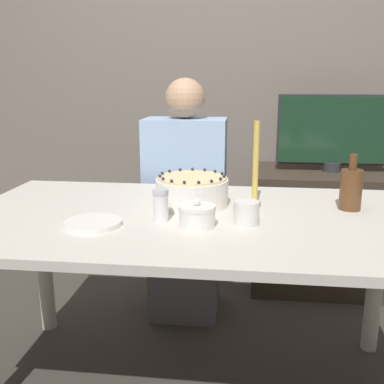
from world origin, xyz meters
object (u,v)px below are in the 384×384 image
(cake, at_px, (192,191))
(person_man_blue_shirt, at_px, (185,216))
(candle, at_px, (255,171))
(bottle, at_px, (351,189))
(sugar_shaker, at_px, (161,205))
(tv_monitor, at_px, (334,132))
(sugar_bowl, at_px, (197,216))

(cake, relative_size, person_man_blue_shirt, 0.23)
(cake, height_order, candle, candle)
(bottle, bearing_deg, sugar_shaker, -161.46)
(candle, relative_size, tv_monitor, 0.51)
(sugar_bowl, xyz_separation_m, sugar_shaker, (-0.13, 0.05, 0.02))
(sugar_shaker, bearing_deg, candle, 35.61)
(cake, distance_m, tv_monitor, 1.19)
(bottle, xyz_separation_m, person_man_blue_shirt, (-0.68, 0.52, -0.29))
(sugar_bowl, xyz_separation_m, bottle, (0.54, 0.27, 0.04))
(candle, bearing_deg, bottle, -0.63)
(bottle, bearing_deg, person_man_blue_shirt, 142.50)
(sugar_shaker, height_order, person_man_blue_shirt, person_man_blue_shirt)
(cake, relative_size, bottle, 1.33)
(cake, bearing_deg, tv_monitor, 54.40)
(bottle, bearing_deg, candle, 179.37)
(sugar_bowl, xyz_separation_m, candle, (0.19, 0.27, 0.10))
(sugar_shaker, bearing_deg, sugar_bowl, -20.01)
(sugar_bowl, distance_m, candle, 0.35)
(sugar_bowl, relative_size, tv_monitor, 0.19)
(cake, xyz_separation_m, tv_monitor, (0.69, 0.96, 0.13))
(sugar_shaker, bearing_deg, bottle, 18.54)
(cake, xyz_separation_m, sugar_bowl, (0.05, -0.26, -0.02))
(cake, height_order, sugar_bowl, cake)
(candle, distance_m, bottle, 0.35)
(person_man_blue_shirt, distance_m, tv_monitor, 0.98)
(tv_monitor, bearing_deg, bottle, -96.26)
(sugar_bowl, relative_size, sugar_shaker, 1.10)
(bottle, bearing_deg, sugar_bowl, -153.36)
(cake, height_order, sugar_shaker, cake)
(sugar_bowl, xyz_separation_m, person_man_blue_shirt, (-0.15, 0.79, -0.25))
(cake, relative_size, sugar_shaker, 2.49)
(sugar_bowl, distance_m, bottle, 0.60)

